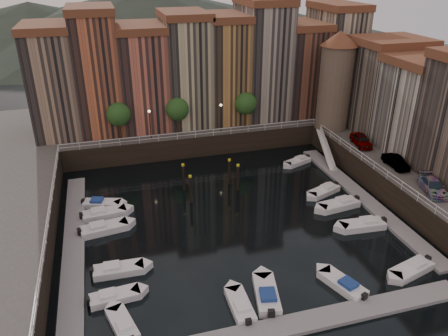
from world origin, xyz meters
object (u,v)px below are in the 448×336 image
object	(u,v)px
boat_left_1	(117,270)
car_b	(396,163)
boat_left_2	(103,228)
gangway	(326,148)
car_c	(432,187)
corner_tower	(336,79)
mooring_pilings	(211,179)
boat_left_0	(114,297)
car_a	(361,141)

from	to	relation	value
boat_left_1	car_b	size ratio (longest dim) A/B	1.18
boat_left_2	car_b	distance (m)	34.19
gangway	boat_left_1	bearing A→B (deg)	-150.26
boat_left_1	car_c	distance (m)	33.17
corner_tower	car_b	bearing A→B (deg)	-87.20
boat_left_2	car_b	xyz separation A→B (m)	(34.03, -0.28, 3.27)
boat_left_1	car_b	world-z (taller)	car_b
car_b	car_c	distance (m)	6.38
mooring_pilings	boat_left_2	world-z (taller)	mooring_pilings
gangway	boat_left_2	xyz separation A→B (m)	(-30.42, -9.69, -1.53)
boat_left_0	car_b	xyz separation A→B (m)	(33.56, 10.27, 3.33)
gangway	car_b	bearing A→B (deg)	-70.10
corner_tower	boat_left_2	xyz separation A→B (m)	(-33.32, -14.19, -9.80)
mooring_pilings	car_a	world-z (taller)	car_a
boat_left_2	car_a	world-z (taller)	car_a
car_a	car_b	world-z (taller)	car_a
car_b	corner_tower	bearing A→B (deg)	94.42
boat_left_1	boat_left_2	xyz separation A→B (m)	(-0.99, 7.12, 0.03)
gangway	boat_left_0	distance (m)	36.18
car_a	car_b	size ratio (longest dim) A/B	1.12
car_b	car_c	bearing A→B (deg)	-88.69
car_a	boat_left_1	bearing A→B (deg)	-147.18
car_b	boat_left_2	bearing A→B (deg)	-178.85
boat_left_1	car_c	size ratio (longest dim) A/B	0.99
gangway	mooring_pilings	bearing A→B (deg)	-166.11
corner_tower	gangway	distance (m)	9.86
boat_left_0	car_a	size ratio (longest dim) A/B	0.98
gangway	car_a	world-z (taller)	car_a
mooring_pilings	car_c	xyz separation A→B (m)	(21.18, -12.00, 2.04)
mooring_pilings	car_b	distance (m)	22.04
boat_left_0	car_b	size ratio (longest dim) A/B	1.09
corner_tower	mooring_pilings	xyz separation A→B (m)	(-20.51, -8.85, -8.54)
boat_left_0	boat_left_1	size ratio (longest dim) A/B	0.93
boat_left_0	boat_left_1	bearing A→B (deg)	76.40
corner_tower	mooring_pilings	distance (m)	23.92
mooring_pilings	boat_left_2	distance (m)	13.94
corner_tower	boat_left_1	world-z (taller)	corner_tower
car_a	corner_tower	bearing A→B (deg)	102.93
corner_tower	car_c	bearing A→B (deg)	-88.15
car_a	car_b	bearing A→B (deg)	-77.49
boat_left_1	corner_tower	bearing A→B (deg)	35.16
corner_tower	boat_left_2	distance (m)	37.52
boat_left_0	car_c	xyz separation A→B (m)	(33.52, 3.89, 3.36)
mooring_pilings	boat_left_0	bearing A→B (deg)	-127.83
boat_left_0	car_b	distance (m)	35.25
corner_tower	boat_left_1	bearing A→B (deg)	-146.61
corner_tower	boat_left_1	distance (m)	39.95
mooring_pilings	boat_left_1	size ratio (longest dim) A/B	1.40
mooring_pilings	car_b	bearing A→B (deg)	-14.83
boat_left_1	car_a	xyz separation A→B (m)	(32.72, 13.82, 3.40)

